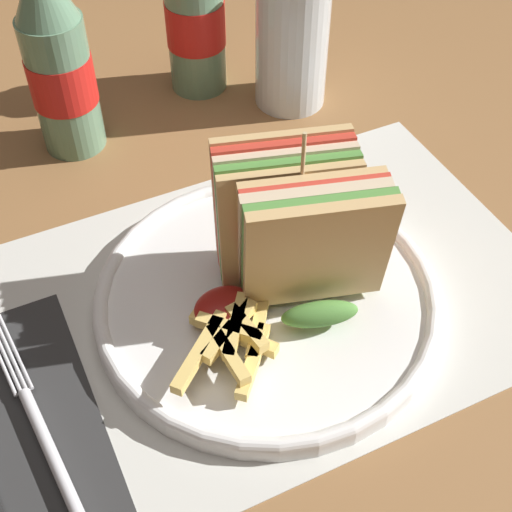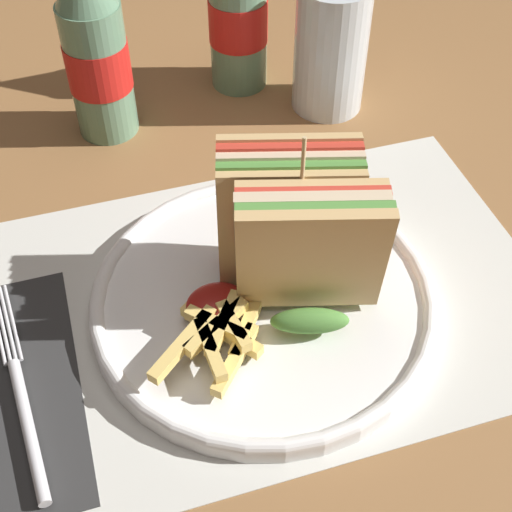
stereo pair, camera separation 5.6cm
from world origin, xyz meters
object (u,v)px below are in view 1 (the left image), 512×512
object	(u,v)px
club_sandwich	(299,229)
plate_main	(267,298)
fork	(43,434)
glass_near	(291,52)
coke_bottle_near	(58,61)
coke_bottle_far	(194,5)

from	to	relation	value
club_sandwich	plate_main	bearing A→B (deg)	-170.32
plate_main	club_sandwich	world-z (taller)	club_sandwich
plate_main	club_sandwich	bearing A→B (deg)	9.68
fork	glass_near	world-z (taller)	glass_near
plate_main	club_sandwich	size ratio (longest dim) A/B	1.93
coke_bottle_near	coke_bottle_far	bearing A→B (deg)	15.51
plate_main	glass_near	size ratio (longest dim) A/B	2.06
fork	coke_bottle_far	size ratio (longest dim) A/B	0.90
club_sandwich	coke_bottle_far	world-z (taller)	coke_bottle_far
club_sandwich	coke_bottle_near	distance (m)	0.29
coke_bottle_far	club_sandwich	bearing A→B (deg)	-97.73
coke_bottle_far	glass_near	bearing A→B (deg)	-40.96
fork	coke_bottle_far	world-z (taller)	coke_bottle_far
fork	coke_bottle_near	world-z (taller)	coke_bottle_near
coke_bottle_far	fork	bearing A→B (deg)	-126.39
fork	coke_bottle_far	distance (m)	0.45
fork	coke_bottle_near	xyz separation A→B (m)	(0.11, 0.32, 0.09)
club_sandwich	glass_near	world-z (taller)	club_sandwich
coke_bottle_near	glass_near	xyz separation A→B (m)	(0.23, -0.03, -0.04)
club_sandwich	coke_bottle_far	xyz separation A→B (m)	(0.04, 0.31, 0.02)
coke_bottle_far	coke_bottle_near	bearing A→B (deg)	-164.49
plate_main	coke_bottle_far	xyz separation A→B (m)	(0.07, 0.32, 0.08)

